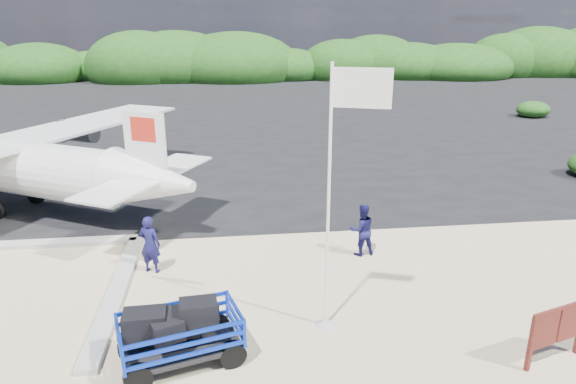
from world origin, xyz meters
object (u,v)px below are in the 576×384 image
crew_a (150,244)px  crew_b (362,230)px  signboard (551,361)px  baggage_cart (183,362)px  flagpole (325,325)px  aircraft_large (415,126)px

crew_a → crew_b: size_ratio=1.04×
signboard → crew_b: (-2.79, 5.82, 0.85)m
baggage_cart → crew_b: size_ratio=1.64×
flagpole → crew_a: (-4.59, 3.42, 0.88)m
crew_b → flagpole: bearing=56.8°
signboard → crew_b: bearing=98.6°
baggage_cart → signboard: (8.08, -0.95, 0.00)m
signboard → crew_b: crew_b is taller
baggage_cart → crew_b: crew_b is taller
baggage_cart → crew_a: size_ratio=1.57×
signboard → aircraft_large: aircraft_large is taller
baggage_cart → aircraft_large: bearing=44.1°
crew_a → aircraft_large: aircraft_large is taller
flagpole → crew_a: flagpole is taller
crew_a → aircraft_large: 25.65m
baggage_cart → crew_a: crew_a is taller
crew_a → signboard: bearing=170.4°
crew_a → flagpole: bearing=164.0°
flagpole → crew_b: (1.90, 3.82, 0.85)m
crew_b → aircraft_large: (9.13, 19.94, -0.85)m
baggage_cart → flagpole: size_ratio=0.44×
baggage_cart → aircraft_large: aircraft_large is taller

